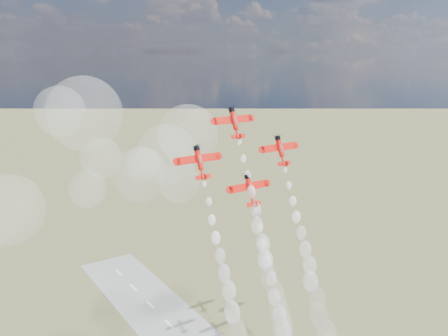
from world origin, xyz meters
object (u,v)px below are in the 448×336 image
plane_left (200,162)px  plane_right (281,150)px  plane_lead (235,122)px  plane_slot (250,189)px

plane_left → plane_right: bearing=0.0°
plane_lead → plane_slot: size_ratio=1.00×
plane_right → plane_slot: 16.75m
plane_left → plane_right: size_ratio=1.00×
plane_lead → plane_right: size_ratio=1.00×
plane_right → plane_slot: size_ratio=1.00×
plane_right → plane_slot: plane_right is taller
plane_right → plane_lead: bearing=164.3°
plane_right → plane_slot: bearing=-164.3°
plane_right → plane_left: bearing=180.0°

